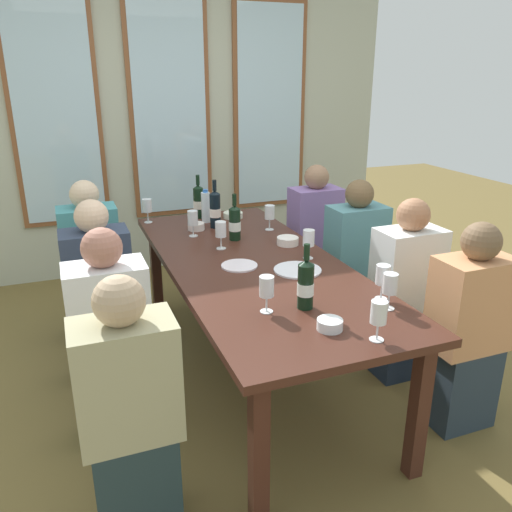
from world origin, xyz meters
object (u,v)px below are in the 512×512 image
object	(u,v)px
wine_glass_6	(390,285)
seated_person_0	(130,417)
white_plate_0	(298,270)
seated_person_6	(100,296)
wine_glass_0	(147,206)
seated_person_7	(355,263)
seated_person_1	(467,333)
wine_bottle_1	(306,284)
white_plate_1	(239,266)
water_bottle	(206,207)
wine_glass_4	(379,314)
wine_glass_8	(270,213)
tasting_bowl_3	(196,226)
tasting_bowl_1	(288,241)
tasting_bowl_0	(330,324)
wine_glass_7	(383,276)
dining_table	(253,273)
wine_glass_1	(309,239)
wine_bottle_0	(199,201)
seated_person_3	(314,238)
seated_person_4	(112,342)
wine_glass_5	(193,219)
wine_bottle_2	(235,223)
wine_glass_2	(221,230)
wine_bottle_3	(215,209)
wine_glass_3	(267,288)
tasting_bowl_2	(233,215)
seated_person_5	(405,294)
seated_person_2	(92,264)

from	to	relation	value
wine_glass_6	seated_person_0	world-z (taller)	seated_person_0
white_plate_0	seated_person_6	distance (m)	1.18
wine_glass_0	seated_person_7	size ratio (longest dim) A/B	0.16
seated_person_1	wine_bottle_1	bearing A→B (deg)	168.92
white_plate_1	water_bottle	bearing A→B (deg)	85.37
wine_glass_4	wine_glass_8	world-z (taller)	same
white_plate_0	wine_bottle_1	size ratio (longest dim) A/B	0.85
tasting_bowl_3	wine_glass_8	distance (m)	0.52
seated_person_6	seated_person_7	distance (m)	1.69
tasting_bowl_1	wine_glass_8	distance (m)	0.35
tasting_bowl_0	wine_glass_7	xyz separation A→B (m)	(0.38, 0.19, 0.09)
dining_table	wine_glass_1	distance (m)	0.38
seated_person_7	wine_glass_6	bearing A→B (deg)	-114.53
water_bottle	tasting_bowl_3	bearing A→B (deg)	-125.64
wine_bottle_0	dining_table	bearing A→B (deg)	-87.74
wine_bottle_0	seated_person_3	distance (m)	0.97
wine_glass_8	seated_person_4	world-z (taller)	seated_person_4
dining_table	seated_person_1	bearing A→B (deg)	-44.20
wine_glass_5	seated_person_0	size ratio (longest dim) A/B	0.16
wine_bottle_1	wine_bottle_2	distance (m)	1.09
wine_glass_2	seated_person_6	world-z (taller)	seated_person_6
dining_table	wine_glass_4	xyz separation A→B (m)	(0.14, -1.04, 0.19)
wine_bottle_3	seated_person_4	distance (m)	1.37
water_bottle	wine_glass_2	world-z (taller)	water_bottle
wine_bottle_2	wine_glass_3	distance (m)	1.09
tasting_bowl_2	dining_table	bearing A→B (deg)	-101.70
wine_bottle_3	wine_glass_5	size ratio (longest dim) A/B	1.94
wine_glass_6	seated_person_3	distance (m)	1.78
water_bottle	seated_person_5	size ratio (longest dim) A/B	0.22
seated_person_1	wine_glass_2	bearing A→B (deg)	130.43
dining_table	wine_bottle_0	bearing A→B (deg)	92.26
wine_bottle_3	seated_person_0	size ratio (longest dim) A/B	0.30
tasting_bowl_2	wine_glass_4	size ratio (longest dim) A/B	0.83
wine_bottle_1	wine_glass_3	world-z (taller)	wine_bottle_1
wine_bottle_0	wine_bottle_2	world-z (taller)	wine_bottle_0
seated_person_0	seated_person_3	size ratio (longest dim) A/B	1.00
wine_glass_6	seated_person_3	size ratio (longest dim) A/B	0.16
wine_bottle_1	seated_person_0	distance (m)	0.94
wine_glass_8	seated_person_3	world-z (taller)	seated_person_3
wine_bottle_0	wine_glass_1	xyz separation A→B (m)	(0.36, -1.10, -0.01)
seated_person_3	seated_person_4	distance (m)	2.04
wine_glass_4	seated_person_3	size ratio (longest dim) A/B	0.16
wine_bottle_1	wine_glass_8	world-z (taller)	wine_bottle_1
wine_bottle_1	wine_glass_2	bearing A→B (deg)	96.55
tasting_bowl_2	seated_person_2	distance (m)	1.07
wine_glass_1	wine_glass_0	bearing A→B (deg)	123.88
seated_person_1	white_plate_0	bearing A→B (deg)	137.94
wine_bottle_3	seated_person_6	bearing A→B (deg)	-152.73
wine_glass_7	wine_glass_8	world-z (taller)	same
wine_glass_2	seated_person_7	xyz separation A→B (m)	(0.95, -0.03, -0.34)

